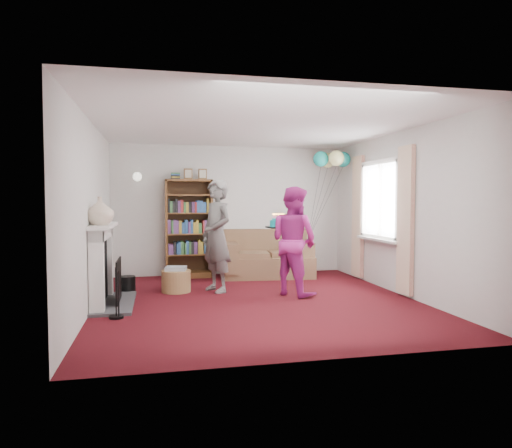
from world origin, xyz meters
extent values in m
plane|color=#36080D|center=(0.00, 0.00, 0.00)|extent=(5.00, 5.00, 0.00)
cube|color=silver|center=(0.00, 2.51, 1.25)|extent=(4.50, 0.02, 2.50)
cube|color=silver|center=(-2.26, 0.00, 1.25)|extent=(0.02, 5.00, 2.50)
cube|color=silver|center=(2.26, 0.00, 1.25)|extent=(0.02, 5.00, 2.50)
cube|color=white|center=(0.00, 0.00, 2.50)|extent=(4.50, 5.00, 0.01)
cube|color=#3F3F42|center=(-2.00, 0.20, 0.02)|extent=(0.55, 1.40, 0.04)
cube|color=white|center=(-2.15, -0.35, 0.53)|extent=(0.18, 0.14, 1.06)
cube|color=white|center=(-2.15, 0.75, 0.53)|extent=(0.18, 0.14, 1.06)
cube|color=white|center=(-2.15, 0.20, 1.00)|extent=(0.18, 1.24, 0.16)
cube|color=white|center=(-2.12, 0.20, 1.10)|extent=(0.28, 1.35, 0.05)
cube|color=black|center=(-2.17, 0.20, 0.48)|extent=(0.10, 0.80, 0.86)
cube|color=black|center=(-1.93, 0.20, 0.33)|extent=(0.02, 0.70, 0.60)
cylinder|color=black|center=(-1.90, -0.58, 0.32)|extent=(0.18, 0.18, 0.64)
cylinder|color=black|center=(-1.87, 1.00, 0.13)|extent=(0.26, 0.26, 0.26)
cube|color=white|center=(2.21, 0.60, 2.08)|extent=(0.08, 1.30, 0.08)
cube|color=white|center=(2.21, 0.60, 0.82)|extent=(0.08, 1.30, 0.08)
cube|color=white|center=(2.24, 0.60, 1.45)|extent=(0.01, 1.15, 1.20)
cube|color=white|center=(2.18, 0.60, 0.79)|extent=(0.14, 1.32, 0.04)
cube|color=beige|center=(2.20, -0.22, 1.15)|extent=(0.07, 0.38, 2.20)
cube|color=beige|center=(2.20, 1.42, 1.15)|extent=(0.07, 0.38, 2.20)
cylinder|color=gold|center=(-1.75, 2.45, 1.90)|extent=(0.04, 0.12, 0.04)
sphere|color=white|center=(-1.75, 2.36, 1.88)|extent=(0.16, 0.16, 0.16)
cube|color=#472B14|center=(-0.82, 2.46, 0.92)|extent=(0.87, 0.04, 1.83)
cube|color=brown|center=(-1.23, 2.27, 0.92)|extent=(0.04, 0.42, 1.83)
cube|color=brown|center=(-0.41, 2.27, 0.92)|extent=(0.04, 0.42, 1.83)
cube|color=brown|center=(-0.82, 2.27, 1.81)|extent=(0.87, 0.42, 0.04)
cube|color=brown|center=(-0.82, 2.27, 0.05)|extent=(0.87, 0.42, 0.10)
cube|color=brown|center=(-0.82, 2.27, 0.43)|extent=(0.79, 0.38, 0.03)
cube|color=brown|center=(-0.82, 2.27, 0.82)|extent=(0.79, 0.38, 0.02)
cube|color=brown|center=(-0.82, 2.27, 1.21)|extent=(0.79, 0.38, 0.02)
cube|color=brown|center=(-0.82, 2.27, 1.54)|extent=(0.79, 0.38, 0.02)
cube|color=maroon|center=(-1.06, 2.25, 1.89)|extent=(0.16, 0.22, 0.12)
cube|color=brown|center=(-0.82, 2.32, 1.94)|extent=(0.16, 0.02, 0.20)
cube|color=brown|center=(-0.55, 2.32, 1.94)|extent=(0.16, 0.02, 0.20)
cube|color=brown|center=(0.65, 2.00, 0.20)|extent=(1.67, 0.88, 0.39)
cube|color=brown|center=(0.65, 2.32, 0.54)|extent=(1.67, 0.24, 0.69)
cube|color=brown|center=(-0.07, 2.00, 0.39)|extent=(0.24, 0.83, 0.54)
cube|color=brown|center=(1.36, 2.00, 0.39)|extent=(0.24, 0.83, 0.54)
cube|color=brown|center=(0.27, 1.92, 0.42)|extent=(0.71, 0.58, 0.12)
cube|color=brown|center=(1.02, 1.92, 0.42)|extent=(0.71, 0.58, 0.12)
cylinder|color=olive|center=(-1.12, 0.90, 0.17)|extent=(0.46, 0.46, 0.34)
cube|color=beige|center=(-1.12, 0.90, 0.37)|extent=(0.32, 0.25, 0.06)
imported|color=black|center=(-0.48, 0.80, 0.88)|extent=(0.66, 0.76, 1.77)
imported|color=#A82179|center=(0.64, 0.32, 0.83)|extent=(0.96, 1.01, 1.65)
cube|color=black|center=(0.45, 0.52, 1.02)|extent=(0.33, 0.33, 0.02)
cylinder|color=#0EA2A5|center=(0.45, 0.52, 1.08)|extent=(0.27, 0.27, 0.10)
cylinder|color=#0EA2A5|center=(0.45, 0.52, 1.14)|extent=(0.20, 0.20, 0.04)
cylinder|color=pink|center=(0.53, 0.52, 1.18)|extent=(0.01, 0.01, 0.09)
sphere|color=orange|center=(0.53, 0.52, 1.23)|extent=(0.02, 0.02, 0.02)
cylinder|color=pink|center=(0.52, 0.55, 1.18)|extent=(0.01, 0.01, 0.09)
sphere|color=orange|center=(0.52, 0.55, 1.23)|extent=(0.02, 0.02, 0.02)
cylinder|color=pink|center=(0.50, 0.58, 1.18)|extent=(0.01, 0.01, 0.09)
sphere|color=orange|center=(0.50, 0.58, 1.23)|extent=(0.02, 0.02, 0.02)
cylinder|color=pink|center=(0.47, 0.60, 1.18)|extent=(0.01, 0.01, 0.09)
sphere|color=orange|center=(0.47, 0.60, 1.23)|extent=(0.02, 0.02, 0.02)
cylinder|color=pink|center=(0.43, 0.60, 1.18)|extent=(0.01, 0.01, 0.09)
sphere|color=orange|center=(0.43, 0.60, 1.23)|extent=(0.02, 0.02, 0.02)
cylinder|color=pink|center=(0.40, 0.58, 1.18)|extent=(0.01, 0.01, 0.09)
sphere|color=orange|center=(0.40, 0.58, 1.23)|extent=(0.02, 0.02, 0.02)
cylinder|color=pink|center=(0.38, 0.55, 1.18)|extent=(0.01, 0.01, 0.09)
sphere|color=orange|center=(0.38, 0.55, 1.23)|extent=(0.02, 0.02, 0.02)
cylinder|color=pink|center=(0.37, 0.52, 1.18)|extent=(0.01, 0.01, 0.09)
sphere|color=orange|center=(0.37, 0.52, 1.23)|extent=(0.02, 0.02, 0.02)
cylinder|color=pink|center=(0.38, 0.48, 1.18)|extent=(0.01, 0.01, 0.09)
sphere|color=orange|center=(0.38, 0.48, 1.23)|extent=(0.02, 0.02, 0.02)
cylinder|color=pink|center=(0.40, 0.45, 1.18)|extent=(0.01, 0.01, 0.09)
sphere|color=orange|center=(0.40, 0.45, 1.23)|extent=(0.02, 0.02, 0.02)
cylinder|color=pink|center=(0.43, 0.44, 1.18)|extent=(0.01, 0.01, 0.09)
sphere|color=orange|center=(0.43, 0.44, 1.23)|extent=(0.02, 0.02, 0.02)
cylinder|color=pink|center=(0.47, 0.44, 1.18)|extent=(0.01, 0.01, 0.09)
sphere|color=orange|center=(0.47, 0.44, 1.23)|extent=(0.02, 0.02, 0.02)
cylinder|color=pink|center=(0.50, 0.45, 1.18)|extent=(0.01, 0.01, 0.09)
sphere|color=orange|center=(0.50, 0.45, 1.23)|extent=(0.02, 0.02, 0.02)
cylinder|color=pink|center=(0.52, 0.48, 1.18)|extent=(0.01, 0.01, 0.09)
sphere|color=orange|center=(0.52, 0.48, 1.23)|extent=(0.02, 0.02, 0.02)
sphere|color=#3F3F3F|center=(1.36, 1.80, 0.67)|extent=(0.02, 0.02, 0.02)
sphere|color=teal|center=(2.06, 1.82, 2.22)|extent=(0.29, 0.29, 0.29)
sphere|color=#DFE089|center=(1.84, 2.04, 2.22)|extent=(0.29, 0.29, 0.29)
sphere|color=teal|center=(1.62, 1.82, 2.22)|extent=(0.29, 0.29, 0.29)
sphere|color=#DFE089|center=(1.84, 1.60, 2.22)|extent=(0.29, 0.29, 0.29)
imported|color=beige|center=(-2.12, -0.15, 1.31)|extent=(0.37, 0.37, 0.37)
camera|label=1|loc=(-1.39, -6.34, 1.45)|focal=32.00mm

